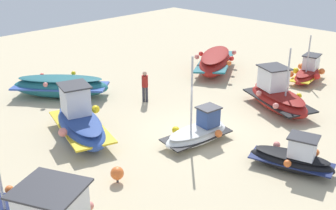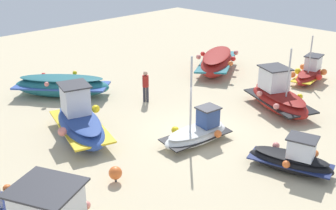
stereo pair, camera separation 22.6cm
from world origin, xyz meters
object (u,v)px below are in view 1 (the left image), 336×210
(fishing_boat_0, at_px, (198,132))
(fishing_boat_8, at_px, (293,158))
(fishing_boat_7, at_px, (308,73))
(person_walking, at_px, (145,84))
(fishing_boat_2, at_px, (277,96))
(fishing_boat_4, at_px, (61,86))
(fishing_boat_1, at_px, (215,61))
(fishing_boat_6, at_px, (80,122))
(mooring_buoy_0, at_px, (117,173))

(fishing_boat_0, xyz_separation_m, fishing_boat_8, (-0.68, 3.87, 0.03))
(fishing_boat_7, bearing_deg, person_walking, 144.29)
(fishing_boat_2, height_order, fishing_boat_8, fishing_boat_2)
(fishing_boat_4, bearing_deg, fishing_boat_0, 146.45)
(fishing_boat_2, bearing_deg, fishing_boat_0, 110.14)
(fishing_boat_1, xyz_separation_m, fishing_boat_6, (11.09, 1.54, 0.03))
(fishing_boat_6, bearing_deg, fishing_boat_4, -5.88)
(person_walking, distance_m, mooring_buoy_0, 7.53)
(fishing_boat_0, relative_size, fishing_boat_8, 1.17)
(fishing_boat_4, height_order, fishing_boat_8, fishing_boat_8)
(fishing_boat_4, distance_m, mooring_buoy_0, 9.09)
(fishing_boat_1, xyz_separation_m, fishing_boat_4, (9.04, -3.13, -0.06))
(fishing_boat_7, height_order, fishing_boat_8, fishing_boat_7)
(fishing_boat_1, relative_size, fishing_boat_6, 1.14)
(person_walking, bearing_deg, fishing_boat_2, -87.17)
(fishing_boat_7, bearing_deg, fishing_boat_0, 173.38)
(fishing_boat_2, bearing_deg, fishing_boat_7, -54.76)
(fishing_boat_0, distance_m, fishing_boat_8, 3.93)
(fishing_boat_8, height_order, person_walking, person_walking)
(fishing_boat_0, bearing_deg, fishing_boat_6, 136.06)
(fishing_boat_7, distance_m, mooring_buoy_0, 14.56)
(fishing_boat_7, relative_size, fishing_boat_8, 1.02)
(fishing_boat_2, distance_m, person_walking, 6.55)
(fishing_boat_1, xyz_separation_m, fishing_boat_2, (2.65, 5.89, 0.00))
(fishing_boat_4, xyz_separation_m, fishing_boat_6, (2.06, 4.66, 0.09))
(mooring_buoy_0, bearing_deg, person_walking, -140.49)
(fishing_boat_6, distance_m, fishing_boat_7, 13.82)
(fishing_boat_1, height_order, person_walking, person_walking)
(fishing_boat_2, distance_m, mooring_buoy_0, 9.65)
(fishing_boat_1, bearing_deg, person_walking, -24.33)
(mooring_buoy_0, bearing_deg, fishing_boat_6, -107.15)
(fishing_boat_6, bearing_deg, fishing_boat_7, -86.60)
(fishing_boat_6, distance_m, fishing_boat_8, 8.60)
(fishing_boat_8, bearing_deg, mooring_buoy_0, -143.38)
(fishing_boat_4, height_order, fishing_boat_7, fishing_boat_7)
(fishing_boat_4, relative_size, mooring_buoy_0, 8.47)
(fishing_boat_1, relative_size, person_walking, 3.26)
(fishing_boat_6, xyz_separation_m, mooring_buoy_0, (1.18, 3.82, -0.33))
(fishing_boat_2, relative_size, fishing_boat_4, 0.88)
(fishing_boat_0, height_order, fishing_boat_4, fishing_boat_0)
(fishing_boat_6, distance_m, mooring_buoy_0, 4.02)
(fishing_boat_7, relative_size, person_walking, 2.02)
(fishing_boat_2, distance_m, fishing_boat_7, 5.01)
(fishing_boat_4, height_order, mooring_buoy_0, fishing_boat_4)
(fishing_boat_1, height_order, mooring_buoy_0, fishing_boat_1)
(fishing_boat_2, height_order, fishing_boat_7, fishing_boat_2)
(fishing_boat_2, xyz_separation_m, person_walking, (3.83, -5.31, 0.28))
(fishing_boat_4, height_order, person_walking, person_walking)
(person_walking, bearing_deg, fishing_boat_8, -128.80)
(fishing_boat_4, bearing_deg, fishing_boat_6, 116.00)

